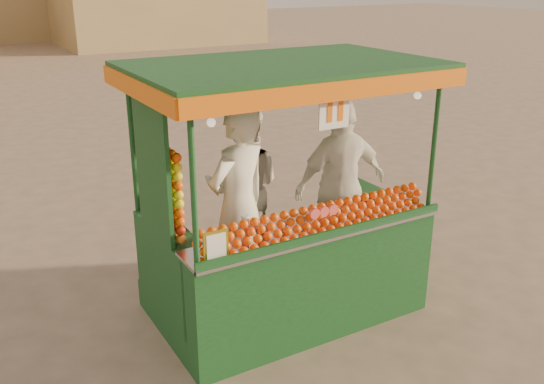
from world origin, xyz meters
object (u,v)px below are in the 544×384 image
juice_cart (283,240)px  vendor_middle (243,188)px  vendor_left (239,205)px  vendor_right (341,185)px

juice_cart → vendor_middle: size_ratio=1.62×
vendor_left → vendor_middle: vendor_left is taller
vendor_middle → vendor_right: vendor_right is taller
juice_cart → vendor_left: bearing=169.0°
juice_cart → vendor_middle: (-0.05, 0.72, 0.33)m
vendor_left → vendor_right: vendor_left is taller
juice_cart → vendor_left: juice_cart is taller
vendor_left → vendor_middle: size_ratio=1.11×
vendor_left → vendor_right: (1.22, 0.07, -0.04)m
vendor_middle → vendor_right: bearing=179.1°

